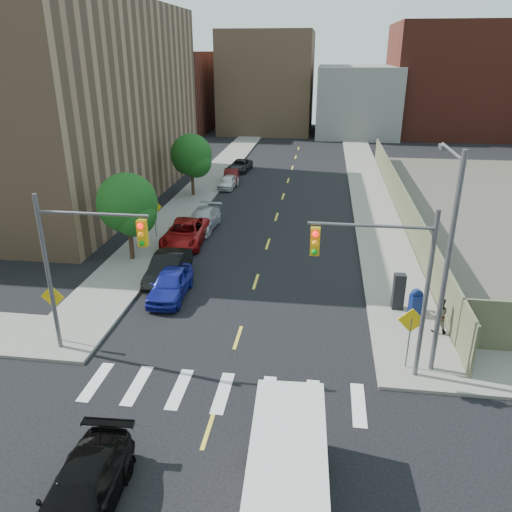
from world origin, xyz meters
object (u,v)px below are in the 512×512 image
(parked_car_silver, at_px, (203,220))
(payphone, at_px, (399,291))
(mailbox, at_px, (416,303))
(black_sedan, at_px, (81,496))
(parked_car_white, at_px, (228,182))
(cargo_van, at_px, (287,470))
(parked_car_blue, at_px, (170,284))
(parked_car_red, at_px, (185,233))
(pedestrian_west, at_px, (143,232))
(parked_car_maroon, at_px, (231,176))
(parked_car_grey, at_px, (240,166))
(pedestrian_east, at_px, (439,315))
(parked_car_black, at_px, (168,268))

(parked_car_silver, xyz_separation_m, payphone, (12.53, -10.84, 0.36))
(mailbox, relative_size, payphone, 0.74)
(parked_car_silver, xyz_separation_m, black_sedan, (2.35, -24.25, -0.01))
(parked_car_white, relative_size, cargo_van, 0.66)
(parked_car_blue, relative_size, parked_car_red, 0.78)
(payphone, height_order, pedestrian_west, payphone)
(parked_car_red, distance_m, parked_car_maroon, 17.05)
(parked_car_grey, relative_size, mailbox, 3.21)
(parked_car_blue, xyz_separation_m, pedestrian_east, (13.19, -2.07, 0.27))
(pedestrian_east, bearing_deg, cargo_van, 65.36)
(parked_car_blue, bearing_deg, black_sedan, -84.77)
(parked_car_grey, height_order, cargo_van, cargo_van)
(parked_car_grey, height_order, black_sedan, black_sedan)
(parked_car_grey, xyz_separation_m, mailbox, (13.73, -30.52, 0.20))
(parked_car_red, distance_m, parked_car_white, 14.88)
(parked_car_white, relative_size, parked_car_grey, 0.82)
(parked_car_grey, bearing_deg, parked_car_white, -84.55)
(parked_car_maroon, bearing_deg, parked_car_white, -93.64)
(parked_car_blue, xyz_separation_m, pedestrian_west, (-3.91, 6.78, 0.32))
(parked_car_white, bearing_deg, parked_car_black, -83.58)
(parked_car_black, height_order, parked_car_maroon, parked_car_black)
(parked_car_red, distance_m, parked_car_silver, 3.15)
(parked_car_grey, bearing_deg, pedestrian_east, -60.84)
(pedestrian_east, bearing_deg, payphone, -47.83)
(parked_car_black, xyz_separation_m, pedestrian_west, (-3.20, 4.88, 0.28))
(pedestrian_east, bearing_deg, pedestrian_west, -21.19)
(parked_car_silver, relative_size, parked_car_grey, 1.13)
(pedestrian_west, bearing_deg, payphone, -98.49)
(parked_car_red, bearing_deg, parked_car_grey, 88.37)
(parked_car_grey, xyz_separation_m, black_sedan, (2.78, -43.36, 0.10))
(parked_car_blue, height_order, cargo_van, cargo_van)
(parked_car_maroon, bearing_deg, parked_car_black, -94.27)
(parked_car_silver, bearing_deg, parked_car_grey, 94.22)
(parked_car_red, bearing_deg, pedestrian_west, -161.15)
(parked_car_red, relative_size, pedestrian_west, 3.05)
(parked_car_grey, bearing_deg, parked_car_maroon, -85.18)
(black_sedan, bearing_deg, payphone, 50.10)
(parked_car_blue, height_order, payphone, payphone)
(pedestrian_west, xyz_separation_m, pedestrian_east, (17.10, -8.84, -0.05))
(parked_car_black, height_order, parked_car_red, parked_car_black)
(parked_car_blue, bearing_deg, parked_car_white, 92.00)
(parked_car_black, bearing_deg, pedestrian_east, -15.86)
(mailbox, relative_size, pedestrian_west, 0.75)
(parked_car_maroon, bearing_deg, parked_car_silver, -93.98)
(parked_car_maroon, height_order, pedestrian_east, pedestrian_east)
(pedestrian_west, bearing_deg, cargo_van, -135.02)
(parked_car_maroon, height_order, parked_car_grey, parked_car_maroon)
(parked_car_white, relative_size, mailbox, 2.62)
(parked_car_silver, distance_m, parked_car_white, 11.76)
(parked_car_red, distance_m, payphone, 15.09)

